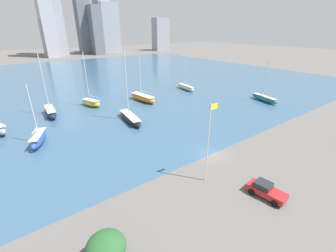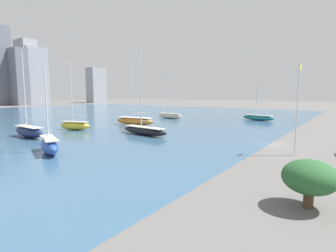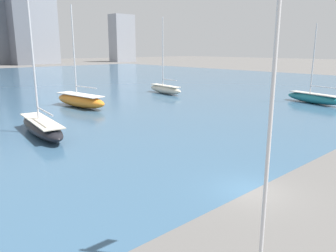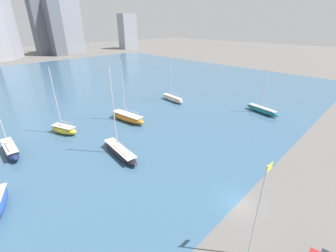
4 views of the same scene
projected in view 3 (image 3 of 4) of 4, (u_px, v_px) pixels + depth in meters
The scene contains 7 objects.
ground_plane at pixel (252, 191), 18.95m from camera, with size 500.00×500.00×0.00m, color #605E5B.
flag_pole at pixel (272, 114), 10.72m from camera, with size 1.24×0.14×10.87m.
distant_city_skyline at pixel (6, 19), 161.78m from camera, with size 106.44×23.21×63.08m.
sailboat_cream at pixel (165, 89), 59.67m from camera, with size 2.75×9.29×13.45m.
sailboat_orange at pixel (80, 100), 45.80m from camera, with size 3.79×10.60×13.72m.
sailboat_black at pixel (41, 126), 31.09m from camera, with size 3.55×11.01×15.22m.
sailboat_teal at pixel (314, 98), 49.05m from camera, with size 3.91×9.56×11.55m.
Camera 3 is at (-15.38, -9.78, 8.02)m, focal length 35.00 mm.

